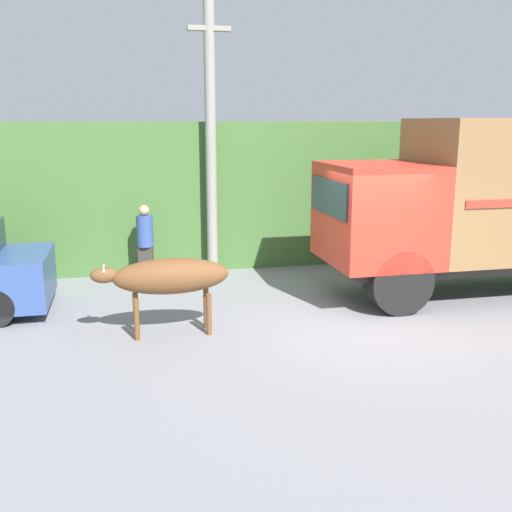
% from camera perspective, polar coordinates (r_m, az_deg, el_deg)
% --- Properties ---
extents(ground_plane, '(60.00, 60.00, 0.00)m').
position_cam_1_polar(ground_plane, '(10.58, 9.69, -6.06)').
color(ground_plane, gray).
extents(hillside_embankment, '(32.00, 6.18, 3.36)m').
position_cam_1_polar(hillside_embankment, '(16.94, 0.69, 7.00)').
color(hillside_embankment, '#426B33').
rests_on(hillside_embankment, ground_plane).
extents(building_backdrop, '(4.86, 2.70, 2.57)m').
position_cam_1_polar(building_backdrop, '(15.04, -15.97, 4.32)').
color(building_backdrop, '#8CC69E').
rests_on(building_backdrop, ground_plane).
extents(cargo_truck, '(6.28, 2.24, 3.43)m').
position_cam_1_polar(cargo_truck, '(12.58, 21.49, 5.05)').
color(cargo_truck, '#2D2D2D').
rests_on(cargo_truck, ground_plane).
extents(brown_cow, '(2.17, 0.58, 1.26)m').
position_cam_1_polar(brown_cow, '(9.61, -8.34, -2.02)').
color(brown_cow, brown).
rests_on(brown_cow, ground_plane).
extents(pedestrian_on_hill, '(0.42, 0.42, 1.64)m').
position_cam_1_polar(pedestrian_on_hill, '(12.97, -10.51, 1.51)').
color(pedestrian_on_hill, '#38332D').
rests_on(pedestrian_on_hill, ground_plane).
extents(utility_pole, '(0.90, 0.24, 5.96)m').
position_cam_1_polar(utility_pole, '(13.15, -4.34, 11.47)').
color(utility_pole, gray).
rests_on(utility_pole, ground_plane).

